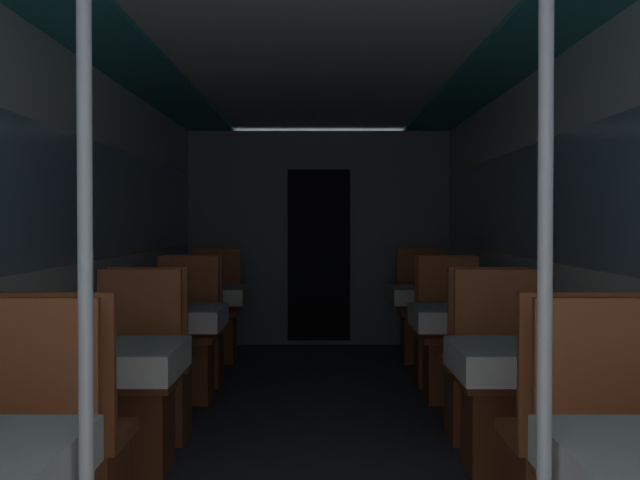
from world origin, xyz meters
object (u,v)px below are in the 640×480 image
at_px(chair_left_far_3, 215,327).
at_px(dining_table_right_1, 530,369).
at_px(chair_left_near_2, 155,388).
at_px(chair_right_far_3, 424,327).
at_px(chair_left_far_2, 186,357).
at_px(chair_right_near_3, 441,346).
at_px(dining_table_left_1, 106,369).
at_px(chair_left_far_1, 134,410).
at_px(chair_right_far_1, 503,410).
at_px(support_pole_left_0, 86,292).
at_px(dining_table_left_3, 207,299).
at_px(chair_right_near_1, 566,475).
at_px(dining_table_left_2, 172,323).
at_px(chair_right_near_2, 483,388).
at_px(dining_table_right_3, 432,299).
at_px(chair_left_near_1, 69,475).
at_px(chair_left_near_3, 197,346).
at_px(dining_table_right_2, 466,323).
at_px(chair_right_far_2, 453,357).
at_px(support_pole_right_0, 546,292).

bearing_deg(chair_left_far_3, dining_table_right_1, 114.85).
distance_m(chair_left_near_2, chair_right_far_3, 3.47).
relative_size(chair_left_far_2, chair_right_near_3, 1.00).
bearing_deg(chair_right_near_3, chair_left_far_3, 148.29).
distance_m(dining_table_left_1, chair_left_far_1, 0.66).
relative_size(chair_left_far_2, chair_right_far_3, 1.00).
height_order(chair_left_near_2, chair_right_far_3, same).
distance_m(chair_right_far_1, chair_right_near_3, 2.33).
distance_m(support_pole_left_0, chair_right_far_3, 6.07).
bearing_deg(chair_right_far_3, dining_table_left_3, 17.17).
relative_size(dining_table_right_1, chair_right_near_1, 0.71).
bearing_deg(dining_table_left_2, chair_right_near_3, 31.64).
relative_size(chair_right_near_2, dining_table_right_3, 1.42).
bearing_deg(dining_table_left_3, chair_left_near_1, -90.00).
bearing_deg(chair_left_near_3, dining_table_left_1, -90.00).
relative_size(chair_left_near_1, dining_table_right_2, 1.42).
height_order(dining_table_right_1, chair_right_far_3, chair_right_far_3).
bearing_deg(dining_table_left_1, chair_right_far_1, 17.17).
relative_size(chair_left_near_2, chair_right_far_2, 1.00).
bearing_deg(dining_table_left_3, chair_right_near_3, -17.17).
bearing_deg(chair_right_near_2, chair_right_near_1, -90.00).
relative_size(chair_left_near_3, chair_right_far_1, 1.00).
bearing_deg(chair_left_near_1, chair_right_near_3, 61.61).
relative_size(chair_left_near_2, dining_table_left_3, 1.42).
relative_size(support_pole_right_0, chair_right_far_1, 2.16).
bearing_deg(dining_table_left_2, support_pole_left_0, -83.86).
bearing_deg(chair_left_near_1, chair_left_far_1, 90.00).
distance_m(chair_left_far_2, support_pole_right_0, 4.42).
distance_m(dining_table_left_3, chair_right_near_1, 4.50).
distance_m(chair_left_far_1, chair_right_far_2, 2.57).
distance_m(chair_left_near_3, chair_right_far_3, 2.22).
distance_m(chair_right_near_2, dining_table_right_3, 2.35).
height_order(dining_table_left_3, dining_table_right_3, same).
relative_size(support_pole_left_0, chair_right_far_2, 2.16).
distance_m(chair_left_near_3, chair_right_far_2, 1.97).
relative_size(dining_table_left_2, chair_right_far_3, 0.71).
bearing_deg(chair_left_near_3, chair_right_far_1, -50.94).
distance_m(dining_table_left_1, dining_table_right_3, 3.97).
bearing_deg(support_pole_left_0, chair_right_near_3, 72.01).
bearing_deg(dining_table_right_3, dining_table_left_3, 180.00).
xyz_separation_m(dining_table_left_2, chair_right_near_1, (1.89, -2.33, -0.31)).
xyz_separation_m(support_pole_left_0, chair_right_near_1, (1.51, 1.16, -0.79)).
xyz_separation_m(chair_left_near_2, chair_right_near_3, (1.89, 1.75, 0.00)).
distance_m(support_pole_left_0, chair_left_near_3, 4.74).
xyz_separation_m(chair_left_far_1, chair_left_near_3, (0.00, 2.33, 0.00)).
bearing_deg(chair_left_far_1, chair_left_near_2, -90.00).
xyz_separation_m(chair_left_near_1, chair_left_far_3, (0.00, 4.66, 0.00)).
xyz_separation_m(support_pole_left_0, dining_table_right_1, (1.51, 1.75, -0.48)).
xyz_separation_m(support_pole_right_0, dining_table_right_1, (0.38, 1.75, -0.48)).
bearing_deg(chair_left_far_3, dining_table_right_2, 129.02).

